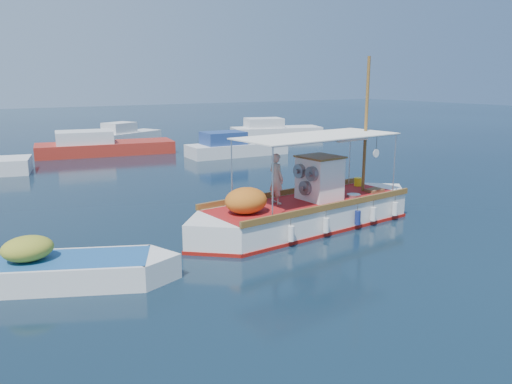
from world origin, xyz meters
TOP-DOWN VIEW (x-y plane):
  - ground at (0.00, 0.00)m, footprint 160.00×160.00m
  - fishing_caique at (0.35, -0.20)m, footprint 9.63×3.22m
  - dinghy at (-7.82, -0.96)m, footprint 5.34×3.22m
  - bg_boat_n at (-1.29, 20.16)m, footprint 9.10×4.16m
  - bg_boat_ne at (5.97, 15.10)m, footprint 6.63×2.45m
  - bg_boat_e at (14.33, 23.08)m, footprint 8.12×4.58m
  - bg_boat_far_n at (2.08, 25.71)m, footprint 5.83×4.18m

SIDE VIEW (x-z plane):
  - ground at x=0.00m, z-range 0.00..0.00m
  - dinghy at x=-7.82m, z-range -0.41..1.01m
  - bg_boat_e at x=14.33m, z-range -0.41..1.39m
  - bg_boat_n at x=-1.29m, z-range -0.41..1.39m
  - bg_boat_ne at x=5.97m, z-range -0.41..1.39m
  - bg_boat_far_n at x=2.08m, z-range -0.41..1.39m
  - fishing_caique at x=0.35m, z-range -2.43..3.47m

